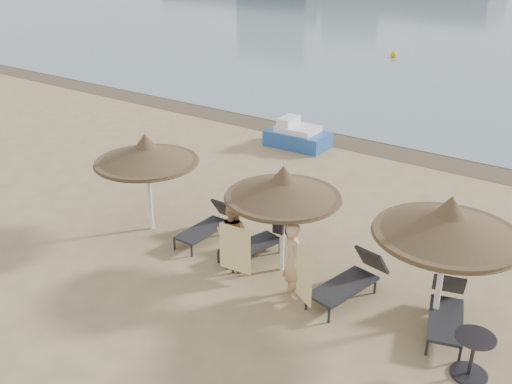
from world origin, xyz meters
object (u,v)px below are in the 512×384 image
lounger_far_right (447,309)px  palapa_right (448,224)px  person_left (232,230)px  lounger_far_left (210,224)px  pedal_boat (297,136)px  lounger_near_right (352,279)px  palapa_center (283,188)px  person_right (294,254)px  lounger_near_left (259,240)px  side_table (472,357)px  palapa_left (146,154)px

lounger_far_right → palapa_right: bearing=170.6°
palapa_right → person_left: size_ratio=1.44×
lounger_far_right → person_left: 4.62m
lounger_far_left → pedal_boat: size_ratio=0.82×
palapa_right → person_left: 4.55m
palapa_right → lounger_far_right: 1.74m
lounger_near_right → lounger_far_right: bearing=14.9°
palapa_center → pedal_boat: (-4.18, 7.25, -1.58)m
person_left → pedal_boat: (-3.25, 7.80, -0.55)m
person_left → person_right: person_right is taller
lounger_far_left → lounger_near_left: (1.45, 0.06, 0.00)m
lounger_near_right → side_table: 2.86m
person_right → pedal_boat: size_ratio=0.88×
lounger_near_right → person_right: 1.33m
lounger_near_left → pedal_boat: bearing=130.4°
side_table → palapa_right: bearing=132.8°
person_right → palapa_right: bearing=-126.9°
lounger_far_left → person_left: 1.63m
palapa_left → lounger_far_left: bearing=18.8°
palapa_right → lounger_far_right: (0.20, 0.03, -1.73)m
palapa_center → palapa_right: palapa_right is taller
lounger_near_right → side_table: lounger_near_right is taller
pedal_boat → lounger_far_left: bearing=-76.9°
lounger_far_right → person_right: (-2.85, -0.86, 0.60)m
palapa_left → lounger_near_left: size_ratio=1.32×
person_left → lounger_far_right: bearing=179.8°
pedal_boat → lounger_near_right: bearing=-53.1°
lounger_far_left → person_right: bearing=-17.6°
lounger_far_left → lounger_near_right: size_ratio=0.89×
lounger_near_left → lounger_far_right: lounger_far_right is taller
lounger_near_left → lounger_near_right: (2.50, -0.27, 0.02)m
palapa_left → palapa_center: size_ratio=1.02×
person_right → lounger_near_right: bearing=-107.1°
palapa_right → lounger_near_left: size_ratio=1.40×
palapa_left → palapa_center: bearing=4.3°
lounger_near_right → lounger_far_right: 1.90m
palapa_center → pedal_boat: bearing=120.0°
palapa_left → lounger_far_right: 7.53m
lounger_far_right → person_left: person_left is taller
palapa_left → side_table: palapa_left is taller
lounger_far_left → lounger_far_right: lounger_far_right is taller
lounger_far_left → pedal_boat: bearing=105.2°
person_right → palapa_left: bearing=30.1°
palapa_left → palapa_right: 7.15m
palapa_left → lounger_far_right: size_ratio=1.31×
lounger_near_right → person_left: 2.75m
side_table → person_left: 5.38m
pedal_boat → palapa_center: bearing=-62.2°
palapa_left → lounger_far_left: size_ratio=1.41×
lounger_far_right → lounger_near_left: bearing=161.0°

